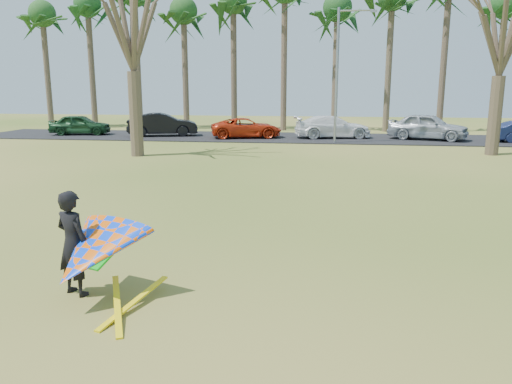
# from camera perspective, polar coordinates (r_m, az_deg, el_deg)

# --- Properties ---
(ground) EXTENTS (100.00, 100.00, 0.00)m
(ground) POSITION_cam_1_polar(r_m,az_deg,el_deg) (9.93, -1.68, -8.62)
(ground) COLOR #2F5B13
(ground) RESTS_ON ground
(parking_strip) EXTENTS (46.00, 7.00, 0.06)m
(parking_strip) POSITION_cam_1_polar(r_m,az_deg,el_deg) (34.36, 5.56, 6.20)
(parking_strip) COLOR black
(parking_strip) RESTS_ON ground
(palm_0) EXTENTS (4.84, 4.84, 10.84)m
(palm_0) POSITION_cam_1_polar(r_m,az_deg,el_deg) (46.92, -23.23, 18.06)
(palm_0) COLOR #4F3D2F
(palm_0) RESTS_ON ground
(palm_1) EXTENTS (4.84, 4.84, 11.54)m
(palm_1) POSITION_cam_1_polar(r_m,az_deg,el_deg) (45.13, -18.70, 19.53)
(palm_1) COLOR #4A3B2C
(palm_1) RESTS_ON ground
(palm_3) EXTENTS (4.84, 4.84, 10.84)m
(palm_3) POSITION_cam_1_polar(r_m,az_deg,el_deg) (42.18, -8.28, 19.65)
(palm_3) COLOR #4D3B2E
(palm_3) RESTS_ON ground
(palm_4) EXTENTS (4.84, 4.84, 11.54)m
(palm_4) POSITION_cam_1_polar(r_m,az_deg,el_deg) (41.35, -2.62, 20.86)
(palm_4) COLOR #4A3A2C
(palm_4) RESTS_ON ground
(palm_6) EXTENTS (4.84, 4.84, 10.84)m
(palm_6) POSITION_cam_1_polar(r_m,az_deg,el_deg) (40.55, 9.29, 19.93)
(palm_6) COLOR #4F3D2F
(palm_6) RESTS_ON ground
(palm_9) EXTENTS (4.84, 4.84, 10.84)m
(palm_9) POSITION_cam_1_polar(r_m,az_deg,el_deg) (42.39, 26.64, 18.52)
(palm_9) COLOR #4F3F2F
(palm_9) RESTS_ON ground
(bare_tree_left) EXTENTS (6.60, 6.60, 9.70)m
(bare_tree_left) POSITION_cam_1_polar(r_m,az_deg,el_deg) (26.22, -14.13, 19.18)
(bare_tree_left) COLOR brown
(bare_tree_left) RESTS_ON ground
(bare_tree_right) EXTENTS (6.27, 6.27, 9.21)m
(bare_tree_right) POSITION_cam_1_polar(r_m,az_deg,el_deg) (28.58, 26.51, 17.00)
(bare_tree_right) COLOR #46382A
(bare_tree_right) RESTS_ON ground
(streetlight) EXTENTS (2.28, 0.18, 8.00)m
(streetlight) POSITION_cam_1_polar(r_m,az_deg,el_deg) (31.17, 9.53, 13.66)
(streetlight) COLOR gray
(streetlight) RESTS_ON ground
(car_0) EXTENTS (4.45, 2.46, 1.43)m
(car_0) POSITION_cam_1_polar(r_m,az_deg,el_deg) (38.16, -19.46, 7.28)
(car_0) COLOR #183E20
(car_0) RESTS_ON parking_strip
(car_1) EXTENTS (5.09, 3.00, 1.59)m
(car_1) POSITION_cam_1_polar(r_m,az_deg,el_deg) (35.70, -10.62, 7.59)
(car_1) COLOR black
(car_1) RESTS_ON parking_strip
(car_2) EXTENTS (5.15, 3.35, 1.32)m
(car_2) POSITION_cam_1_polar(r_m,az_deg,el_deg) (33.91, -1.11, 7.34)
(car_2) COLOR red
(car_2) RESTS_ON parking_strip
(car_3) EXTENTS (5.41, 3.10, 1.48)m
(car_3) POSITION_cam_1_polar(r_m,az_deg,el_deg) (34.17, 8.74, 7.37)
(car_3) COLOR white
(car_3) RESTS_ON parking_strip
(car_4) EXTENTS (5.40, 3.65, 1.71)m
(car_4) POSITION_cam_1_polar(r_m,az_deg,el_deg) (34.52, 19.05, 7.10)
(car_4) COLOR #9FA5AC
(car_4) RESTS_ON parking_strip
(kite_flyer) EXTENTS (2.13, 2.39, 2.02)m
(kite_flyer) POSITION_cam_1_polar(r_m,az_deg,el_deg) (8.64, -18.54, -6.47)
(kite_flyer) COLOR black
(kite_flyer) RESTS_ON ground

